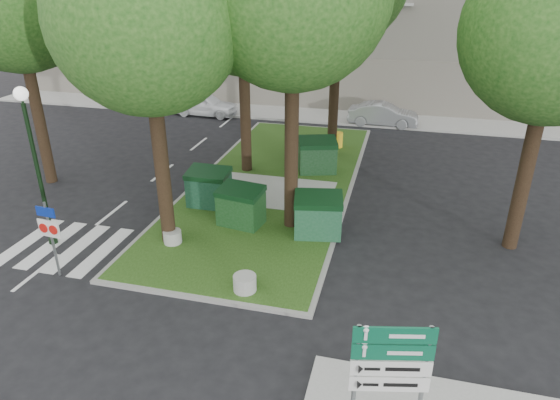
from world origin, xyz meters
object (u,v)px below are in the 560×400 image
(dumpster_a, at_px, (209,188))
(traffic_sign_pole, at_px, (50,230))
(car_silver, at_px, (383,114))
(bollard_mid, at_px, (251,211))
(bollard_right, at_px, (245,283))
(litter_bin, at_px, (338,140))
(dumpster_d, at_px, (318,215))
(bollard_left, at_px, (173,237))
(dumpster_b, at_px, (241,206))
(car_white, at_px, (205,104))
(street_lamp, at_px, (33,150))
(directional_sign, at_px, (390,370))
(dumpster_c, at_px, (317,156))

(dumpster_a, bearing_deg, traffic_sign_pole, -115.78)
(car_silver, bearing_deg, bollard_mid, 165.72)
(bollard_right, height_order, car_silver, car_silver)
(litter_bin, xyz_separation_m, car_silver, (1.81, 4.67, 0.14))
(bollard_right, bearing_deg, litter_bin, 86.76)
(bollard_right, xyz_separation_m, litter_bin, (0.70, 12.42, 0.14))
(dumpster_d, distance_m, car_silver, 13.58)
(bollard_left, relative_size, traffic_sign_pole, 0.25)
(dumpster_b, bearing_deg, bollard_left, -124.44)
(traffic_sign_pole, distance_m, car_white, 17.27)
(bollard_mid, bearing_deg, dumpster_a, 162.11)
(dumpster_a, bearing_deg, bollard_mid, -18.03)
(street_lamp, distance_m, car_silver, 18.68)
(dumpster_b, bearing_deg, street_lamp, -145.57)
(bollard_mid, xyz_separation_m, litter_bin, (1.84, 8.19, 0.14))
(directional_sign, bearing_deg, dumpster_c, 92.56)
(dumpster_b, bearing_deg, dumpster_c, 82.99)
(bollard_right, height_order, directional_sign, directional_sign)
(bollard_left, relative_size, car_silver, 0.15)
(dumpster_b, xyz_separation_m, directional_sign, (5.21, -7.63, 1.14))
(dumpster_d, xyz_separation_m, car_white, (-9.22, 13.06, -0.13))
(bollard_right, bearing_deg, dumpster_a, 121.25)
(bollard_left, height_order, bollard_mid, bollard_mid)
(bollard_mid, xyz_separation_m, directional_sign, (5.04, -8.22, 1.57))
(street_lamp, xyz_separation_m, car_silver, (9.31, 15.99, -2.52))
(traffic_sign_pole, bearing_deg, dumpster_b, 49.68)
(directional_sign, xyz_separation_m, car_white, (-11.79, 20.61, -1.25))
(dumpster_a, bearing_deg, street_lamp, -136.56)
(dumpster_d, height_order, litter_bin, dumpster_d)
(dumpster_d, distance_m, street_lamp, 8.81)
(dumpster_a, bearing_deg, bollard_right, -58.90)
(dumpster_c, height_order, street_lamp, street_lamp)
(dumpster_a, relative_size, directional_sign, 0.56)
(dumpster_d, distance_m, directional_sign, 8.05)
(dumpster_c, relative_size, litter_bin, 2.51)
(bollard_left, bearing_deg, dumpster_c, 65.27)
(dumpster_b, relative_size, bollard_right, 2.59)
(dumpster_a, relative_size, street_lamp, 0.30)
(dumpster_c, height_order, dumpster_d, dumpster_c)
(dumpster_b, relative_size, car_white, 0.41)
(traffic_sign_pole, xyz_separation_m, directional_sign, (9.33, -3.53, 0.44))
(dumpster_b, distance_m, litter_bin, 9.00)
(street_lamp, bearing_deg, traffic_sign_pole, -48.57)
(dumpster_d, relative_size, car_silver, 0.45)
(dumpster_b, height_order, bollard_mid, dumpster_b)
(dumpster_b, height_order, directional_sign, directional_sign)
(car_white, bearing_deg, bollard_left, -159.24)
(car_white, bearing_deg, traffic_sign_pole, -169.41)
(dumpster_a, xyz_separation_m, litter_bin, (3.61, 7.62, -0.30))
(car_silver, bearing_deg, street_lamp, 151.35)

